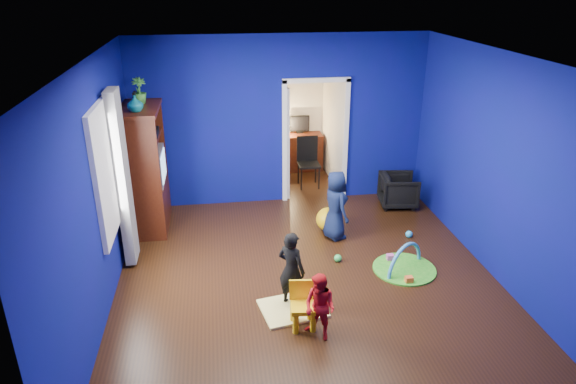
{
  "coord_description": "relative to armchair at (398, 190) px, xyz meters",
  "views": [
    {
      "loc": [
        -1.1,
        -5.69,
        3.76
      ],
      "look_at": [
        -0.22,
        0.4,
        1.15
      ],
      "focal_mm": 32.0,
      "sensor_mm": 36.0,
      "label": 1
    }
  ],
  "objects": [
    {
      "name": "floor",
      "position": [
        -1.99,
        -2.2,
        -0.29
      ],
      "size": [
        5.0,
        5.5,
        0.01
      ],
      "primitive_type": "cube",
      "color": "black",
      "rests_on": "ground"
    },
    {
      "name": "ceiling",
      "position": [
        -1.99,
        -2.2,
        2.61
      ],
      "size": [
        5.0,
        5.5,
        0.01
      ],
      "primitive_type": "cube",
      "color": "white",
      "rests_on": "wall_back"
    },
    {
      "name": "wall_back",
      "position": [
        -1.99,
        0.55,
        1.16
      ],
      "size": [
        5.0,
        0.02,
        2.9
      ],
      "primitive_type": "cube",
      "color": "navy",
      "rests_on": "floor"
    },
    {
      "name": "wall_front",
      "position": [
        -1.99,
        -4.95,
        1.16
      ],
      "size": [
        5.0,
        0.02,
        2.9
      ],
      "primitive_type": "cube",
      "color": "navy",
      "rests_on": "floor"
    },
    {
      "name": "wall_left",
      "position": [
        -4.49,
        -2.2,
        1.16
      ],
      "size": [
        0.02,
        5.5,
        2.9
      ],
      "primitive_type": "cube",
      "color": "navy",
      "rests_on": "floor"
    },
    {
      "name": "wall_right",
      "position": [
        0.51,
        -2.2,
        1.16
      ],
      "size": [
        0.02,
        5.5,
        2.9
      ],
      "primitive_type": "cube",
      "color": "navy",
      "rests_on": "floor"
    },
    {
      "name": "alcove",
      "position": [
        -1.39,
        1.42,
        0.96
      ],
      "size": [
        1.0,
        1.75,
        2.5
      ],
      "primitive_type": null,
      "color": "silver",
      "rests_on": "floor"
    },
    {
      "name": "armchair",
      "position": [
        0.0,
        0.0,
        0.0
      ],
      "size": [
        0.7,
        0.69,
        0.57
      ],
      "primitive_type": "imported",
      "rotation": [
        0.0,
        0.0,
        1.44
      ],
      "color": "black",
      "rests_on": "floor"
    },
    {
      "name": "child_black",
      "position": [
        -2.29,
        -2.66,
        0.21
      ],
      "size": [
        0.43,
        0.42,
        1.0
      ],
      "primitive_type": "imported",
      "rotation": [
        0.0,
        0.0,
        2.41
      ],
      "color": "black",
      "rests_on": "floor"
    },
    {
      "name": "child_navy",
      "position": [
        -1.37,
        -1.0,
        0.26
      ],
      "size": [
        0.48,
        0.61,
        1.08
      ],
      "primitive_type": "imported",
      "rotation": [
        0.0,
        0.0,
        1.86
      ],
      "color": "#0E1533",
      "rests_on": "floor"
    },
    {
      "name": "toddler_red",
      "position": [
        -2.08,
        -3.3,
        0.11
      ],
      "size": [
        0.48,
        0.49,
        0.79
      ],
      "primitive_type": "imported",
      "rotation": [
        0.0,
        0.0,
        -0.84
      ],
      "color": "red",
      "rests_on": "floor"
    },
    {
      "name": "vase",
      "position": [
        -4.21,
        -0.49,
        1.79
      ],
      "size": [
        0.28,
        0.28,
        0.23
      ],
      "primitive_type": "imported",
      "rotation": [
        0.0,
        0.0,
        0.32
      ],
      "color": "#0D5968",
      "rests_on": "tv_armoire"
    },
    {
      "name": "potted_plant",
      "position": [
        -4.21,
        0.03,
        1.87
      ],
      "size": [
        0.28,
        0.28,
        0.39
      ],
      "primitive_type": "imported",
      "rotation": [
        0.0,
        0.0,
        0.38
      ],
      "color": "green",
      "rests_on": "tv_armoire"
    },
    {
      "name": "tv_armoire",
      "position": [
        -4.21,
        -0.19,
        0.69
      ],
      "size": [
        0.58,
        1.14,
        1.96
      ],
      "primitive_type": "cube",
      "color": "#3D120A",
      "rests_on": "floor"
    },
    {
      "name": "crt_tv",
      "position": [
        -4.17,
        -0.19,
        0.73
      ],
      "size": [
        0.46,
        0.7,
        0.54
      ],
      "primitive_type": "cube",
      "color": "silver",
      "rests_on": "tv_armoire"
    },
    {
      "name": "yellow_blanket",
      "position": [
        -2.29,
        -2.76,
        -0.27
      ],
      "size": [
        0.85,
        0.73,
        0.03
      ],
      "primitive_type": "cube",
      "rotation": [
        0.0,
        0.0,
        0.19
      ],
      "color": "#F2E07A",
      "rests_on": "floor"
    },
    {
      "name": "hopper_ball",
      "position": [
        -1.42,
        -0.75,
        -0.1
      ],
      "size": [
        0.38,
        0.38,
        0.38
      ],
      "primitive_type": "sphere",
      "color": "yellow",
      "rests_on": "floor"
    },
    {
      "name": "kid_chair",
      "position": [
        -2.23,
        -3.1,
        -0.04
      ],
      "size": [
        0.31,
        0.31,
        0.5
      ],
      "primitive_type": "cube",
      "rotation": [
        0.0,
        0.0,
        -0.1
      ],
      "color": "yellow",
      "rests_on": "floor"
    },
    {
      "name": "play_mat",
      "position": [
        -0.63,
        -2.08,
        -0.27
      ],
      "size": [
        0.86,
        0.86,
        0.02
      ],
      "primitive_type": "cylinder",
      "color": "green",
      "rests_on": "floor"
    },
    {
      "name": "toy_arch",
      "position": [
        -0.63,
        -2.08,
        -0.27
      ],
      "size": [
        0.66,
        0.5,
        0.78
      ],
      "primitive_type": "torus",
      "rotation": [
        1.57,
        0.0,
        0.63
      ],
      "color": "#3F8CD8",
      "rests_on": "floor"
    },
    {
      "name": "window_left",
      "position": [
        -4.48,
        -1.85,
        1.26
      ],
      "size": [
        0.03,
        0.95,
        1.55
      ],
      "primitive_type": "cube",
      "color": "white",
      "rests_on": "wall_left"
    },
    {
      "name": "curtain",
      "position": [
        -4.36,
        -1.3,
        0.96
      ],
      "size": [
        0.14,
        0.42,
        2.4
      ],
      "primitive_type": "cube",
      "color": "slate",
      "rests_on": "floor"
    },
    {
      "name": "doorway",
      "position": [
        -1.39,
        0.55,
        0.76
      ],
      "size": [
        1.16,
        0.1,
        2.1
      ],
      "primitive_type": "cube",
      "color": "white",
      "rests_on": "floor"
    },
    {
      "name": "study_desk",
      "position": [
        -1.39,
        2.06,
        0.09
      ],
      "size": [
        0.88,
        0.44,
        0.75
      ],
      "primitive_type": "cube",
      "color": "#3D140A",
      "rests_on": "floor"
    },
    {
      "name": "desk_monitor",
      "position": [
        -1.39,
        2.18,
        0.66
      ],
      "size": [
        0.4,
        0.05,
        0.32
      ],
      "primitive_type": "cube",
      "color": "black",
      "rests_on": "study_desk"
    },
    {
      "name": "desk_lamp",
      "position": [
        -1.67,
        2.12,
        0.64
      ],
      "size": [
        0.14,
        0.14,
        0.14
      ],
      "primitive_type": "sphere",
      "color": "#FFD88C",
      "rests_on": "study_desk"
    },
    {
      "name": "folding_chair",
      "position": [
        -1.39,
        1.1,
        0.17
      ],
      "size": [
        0.4,
        0.4,
        0.92
      ],
      "primitive_type": "cube",
      "color": "black",
      "rests_on": "floor"
    },
    {
      "name": "book_shelf",
      "position": [
        -1.39,
        2.17,
        1.73
      ],
      "size": [
        0.88,
        0.24,
        0.04
      ],
      "primitive_type": "cube",
      "color": "white",
      "rests_on": "study_desk"
    },
    {
      "name": "toy_0",
      "position": [
        -0.69,
        -2.41,
        -0.24
      ],
      "size": [
        0.1,
        0.08,
        0.1
      ],
      "primitive_type": "cube",
      "color": "orange",
      "rests_on": "floor"
    },
    {
      "name": "toy_1",
      "position": [
        -0.22,
        -1.17,
        -0.23
      ],
      "size": [
        0.11,
        0.11,
        0.11
      ],
      "primitive_type": "sphere",
      "color": "#27A4DD",
      "rests_on": "floor"
    },
    {
      "name": "toy_2",
      "position": [
        -1.49,
        -1.73,
        -0.23
      ],
      "size": [
        0.11,
        0.11,
        0.11
      ],
      "primitive_type": "sphere",
      "color": "green",
      "rests_on": "floor"
    },
    {
      "name": "toy_3",
      "position": [
        -0.75,
        -1.82,
        -0.24
      ],
      "size": [
        0.1,
        0.08,
        0.1
      ],
      "primitive_type": "cube",
      "color": "#D851A7",
      "rests_on": "floor"
    }
  ]
}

